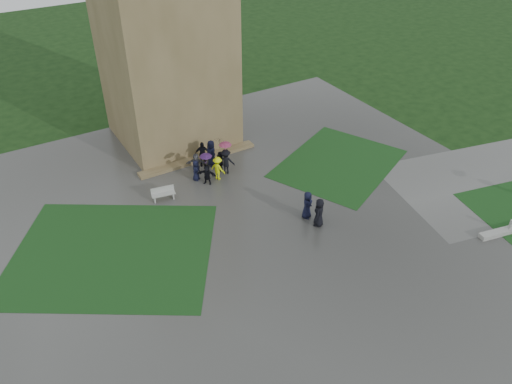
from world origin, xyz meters
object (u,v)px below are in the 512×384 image
bench (163,193)px  pedestrian_mid (307,205)px  tower (162,20)px  pedestrian_near (319,213)px

bench → pedestrian_mid: bearing=-32.4°
tower → pedestrian_near: bearing=-78.7°
bench → pedestrian_near: 10.11m
tower → pedestrian_mid: tower is taller
tower → pedestrian_near: tower is taller
tower → bench: size_ratio=11.47×
pedestrian_mid → pedestrian_near: bearing=-115.4°
bench → pedestrian_mid: (6.86, -6.27, 0.46)m
bench → tower: bearing=72.3°
tower → pedestrian_near: size_ratio=9.70×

